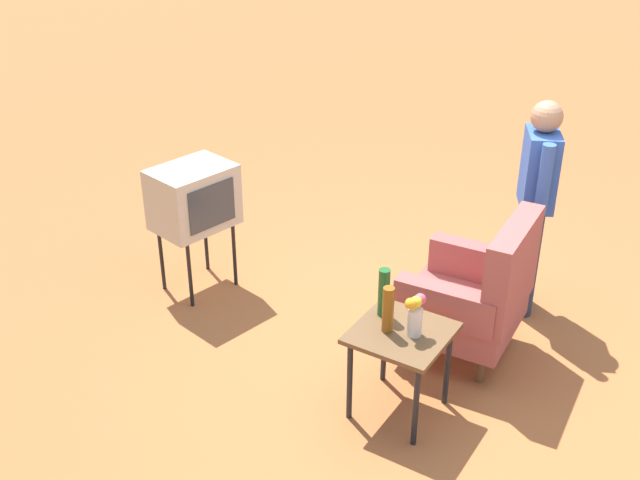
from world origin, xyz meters
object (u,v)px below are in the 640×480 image
(armchair, at_px, (476,293))
(side_table, at_px, (401,343))
(person_standing, at_px, (536,195))
(tv_on_stand, at_px, (193,198))
(bottle_tall_amber, at_px, (388,310))
(bottle_wine_green, at_px, (384,292))
(flower_vase, at_px, (415,313))

(armchair, xyz_separation_m, side_table, (0.80, -0.15, 0.02))
(person_standing, bearing_deg, armchair, -6.75)
(side_table, distance_m, person_standing, 1.66)
(armchair, bearing_deg, tv_on_stand, -81.82)
(bottle_tall_amber, bearing_deg, tv_on_stand, -105.28)
(side_table, distance_m, bottle_wine_green, 0.32)
(armchair, distance_m, person_standing, 0.90)
(bottle_tall_amber, bearing_deg, armchair, 164.67)
(bottle_wine_green, distance_m, flower_vase, 0.27)
(armchair, xyz_separation_m, person_standing, (-0.78, 0.09, 0.44))
(side_table, distance_m, flower_vase, 0.25)
(side_table, height_order, bottle_wine_green, bottle_wine_green)
(bottle_tall_amber, distance_m, flower_vase, 0.16)
(flower_vase, bearing_deg, tv_on_stand, -102.95)
(bottle_wine_green, bearing_deg, tv_on_stand, -101.96)
(tv_on_stand, distance_m, bottle_tall_amber, 2.02)
(tv_on_stand, xyz_separation_m, flower_vase, (0.48, 2.10, -0.03))
(armchair, distance_m, bottle_wine_green, 0.82)
(person_standing, xyz_separation_m, flower_vase, (1.58, -0.17, -0.19))
(armchair, relative_size, side_table, 1.76)
(side_table, distance_m, tv_on_stand, 2.10)
(flower_vase, bearing_deg, armchair, 174.24)
(bottle_tall_amber, height_order, bottle_wine_green, bottle_wine_green)
(armchair, height_order, bottle_tall_amber, armchair)
(tv_on_stand, height_order, person_standing, person_standing)
(side_table, height_order, tv_on_stand, tv_on_stand)
(bottle_wine_green, bearing_deg, person_standing, 163.89)
(armchair, distance_m, tv_on_stand, 2.22)
(side_table, xyz_separation_m, flower_vase, (-0.01, 0.07, 0.24))
(armchair, xyz_separation_m, bottle_tall_amber, (0.84, -0.23, 0.25))
(person_standing, relative_size, bottle_wine_green, 5.12)
(tv_on_stand, height_order, bottle_wine_green, tv_on_stand)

